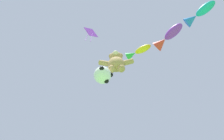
# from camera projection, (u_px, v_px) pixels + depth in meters

# --- Properties ---
(teddy_bear_kite) EXTENTS (2.46, 1.08, 2.49)m
(teddy_bear_kite) POSITION_uv_depth(u_px,v_px,m) (116.00, 62.00, 12.10)
(teddy_bear_kite) COLOR tan
(soccer_ball_kite) EXTENTS (1.18, 1.17, 1.08)m
(soccer_ball_kite) POSITION_uv_depth(u_px,v_px,m) (103.00, 75.00, 10.52)
(soccer_ball_kite) COLOR white
(fish_kite_goldfin) EXTENTS (2.17, 1.49, 0.69)m
(fish_kite_goldfin) POSITION_uv_depth(u_px,v_px,m) (137.00, 52.00, 14.36)
(fish_kite_goldfin) COLOR yellow
(fish_kite_violet) EXTENTS (2.27, 2.27, 0.89)m
(fish_kite_violet) POSITION_uv_depth(u_px,v_px,m) (167.00, 38.00, 13.17)
(fish_kite_violet) COLOR purple
(fish_kite_teal) EXTENTS (2.27, 2.05, 0.84)m
(fish_kite_teal) POSITION_uv_depth(u_px,v_px,m) (198.00, 14.00, 12.90)
(fish_kite_teal) COLOR #19ADB2
(diamond_kite) EXTENTS (1.11, 0.90, 2.82)m
(diamond_kite) POSITION_uv_depth(u_px,v_px,m) (91.00, 33.00, 14.12)
(diamond_kite) COLOR purple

